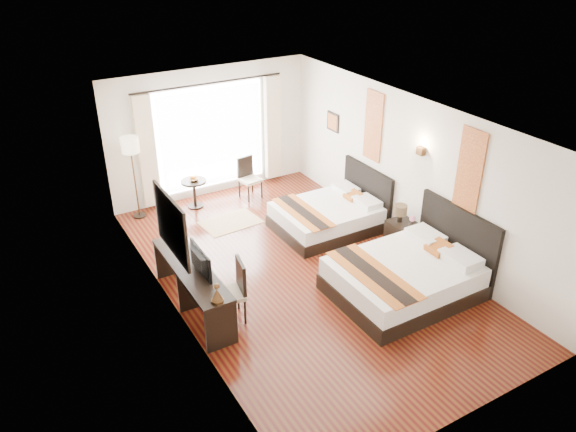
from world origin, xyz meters
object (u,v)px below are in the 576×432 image
floor_lamp (131,150)px  fruit_bowl (194,180)px  bed_near (408,275)px  window_chair (250,185)px  nightstand (403,237)px  console_desk (193,288)px  television (196,262)px  desk_chair (230,302)px  table_lamp (400,211)px  vase (411,227)px  side_table (195,194)px  bed_far (330,215)px

floor_lamp → fruit_bowl: floor_lamp is taller
bed_near → window_chair: bearing=97.4°
nightstand → console_desk: console_desk is taller
television → desk_chair: (0.37, -0.33, -0.66)m
table_lamp → television: 3.95m
vase → side_table: vase is taller
floor_lamp → side_table: size_ratio=2.81×
bed_near → vase: bearing=47.0°
television → fruit_bowl: (1.33, 3.47, -0.33)m
bed_near → window_chair: size_ratio=2.54×
television → side_table: size_ratio=1.19×
bed_near → desk_chair: bearing=163.4°
floor_lamp → console_desk: bearing=-93.0°
nightstand → console_desk: (-3.99, 0.30, 0.10)m
console_desk → desk_chair: size_ratio=2.20×
desk_chair → side_table: desk_chair is taller
bed_near → side_table: bearing=111.3°
bed_far → floor_lamp: 4.09m
console_desk → window_chair: window_chair is taller
side_table → fruit_bowl: 0.33m
bed_far → bed_near: bearing=-93.3°
desk_chair → bed_near: bearing=174.2°
floor_lamp → window_chair: bearing=-7.6°
window_chair → television: bearing=-45.8°
nightstand → table_lamp: 0.50m
desk_chair → side_table: 3.94m
table_lamp → fruit_bowl: table_lamp is taller
bed_near → console_desk: size_ratio=1.03×
console_desk → floor_lamp: bearing=87.0°
table_lamp → floor_lamp: (-3.78, 3.64, 0.70)m
console_desk → fruit_bowl: (1.35, 3.26, 0.26)m
bed_near → floor_lamp: (-2.98, 4.82, 1.13)m
desk_chair → floor_lamp: floor_lamp is taller
table_lamp → television: size_ratio=0.52×
television → floor_lamp: floor_lamp is taller
vase → fruit_bowl: 4.58m
floor_lamp → window_chair: (2.39, -0.32, -1.18)m
television → fruit_bowl: 3.73m
bed_far → console_desk: bed_far is taller
bed_far → vase: bed_far is taller
bed_far → window_chair: bearing=109.5°
bed_near → side_table: size_ratio=3.71×
nightstand → floor_lamp: floor_lamp is taller
side_table → bed_far: bearing=-48.5°
bed_far → floor_lamp: (-3.12, 2.38, 1.17)m
television → fruit_bowl: bearing=-20.4°
side_table → fruit_bowl: fruit_bowl is taller
floor_lamp → side_table: 1.65m
floor_lamp → television: bearing=-92.5°
desk_chair → console_desk: bearing=-43.7°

